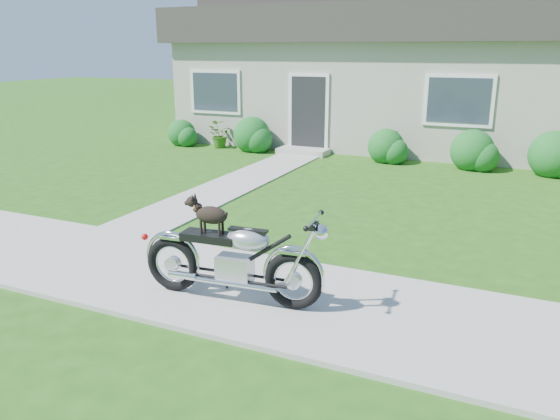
# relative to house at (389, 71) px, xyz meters

# --- Properties ---
(ground) EXTENTS (80.00, 80.00, 0.00)m
(ground) POSITION_rel_house_xyz_m (0.00, -11.99, -2.16)
(ground) COLOR #235114
(ground) RESTS_ON ground
(sidewalk) EXTENTS (24.00, 2.20, 0.04)m
(sidewalk) POSITION_rel_house_xyz_m (0.00, -11.99, -2.14)
(sidewalk) COLOR #9E9B93
(sidewalk) RESTS_ON ground
(walkway) EXTENTS (1.20, 8.00, 0.03)m
(walkway) POSITION_rel_house_xyz_m (-1.50, -6.99, -2.14)
(walkway) COLOR #9E9B93
(walkway) RESTS_ON ground
(house) EXTENTS (12.60, 7.03, 4.50)m
(house) POSITION_rel_house_xyz_m (0.00, 0.00, 0.00)
(house) COLOR #A7A297
(house) RESTS_ON ground
(shrub_row) EXTENTS (11.20, 1.12, 1.12)m
(shrub_row) POSITION_rel_house_xyz_m (0.78, -3.49, -1.72)
(shrub_row) COLOR #185B20
(shrub_row) RESTS_ON ground
(potted_plant_left) EXTENTS (0.74, 0.65, 0.77)m
(potted_plant_left) POSITION_rel_house_xyz_m (-4.19, -3.44, -1.77)
(potted_plant_left) COLOR #305F19
(potted_plant_left) RESTS_ON ground
(potted_plant_right) EXTENTS (0.64, 0.64, 0.82)m
(potted_plant_right) POSITION_rel_house_xyz_m (0.96, -3.44, -1.75)
(potted_plant_right) COLOR #2B681C
(potted_plant_right) RESTS_ON ground
(motorcycle_with_dog) EXTENTS (2.22, 0.60, 1.19)m
(motorcycle_with_dog) POSITION_rel_house_xyz_m (1.29, -12.35, -1.60)
(motorcycle_with_dog) COLOR black
(motorcycle_with_dog) RESTS_ON sidewalk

